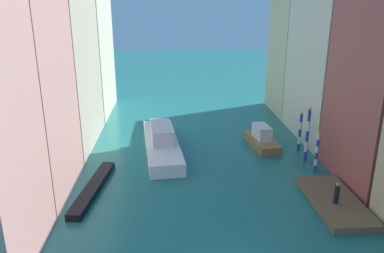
% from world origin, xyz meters
% --- Properties ---
extents(ground_plane, '(154.00, 154.00, 0.00)m').
position_xyz_m(ground_plane, '(0.00, 24.50, 0.00)').
color(ground_plane, '#1E6B66').
extents(building_left_1, '(8.14, 9.06, 15.22)m').
position_xyz_m(building_left_1, '(-14.93, 11.31, 7.62)').
color(building_left_1, tan).
rests_on(building_left_1, ground).
extents(building_left_2, '(8.14, 12.04, 16.81)m').
position_xyz_m(building_left_2, '(-14.93, 21.93, 8.41)').
color(building_left_2, '#BCB299').
rests_on(building_left_2, ground).
extents(building_left_3, '(8.14, 11.64, 15.05)m').
position_xyz_m(building_left_3, '(-14.93, 34.00, 7.54)').
color(building_left_3, beige).
rests_on(building_left_3, ground).
extents(building_right_2, '(8.14, 11.78, 18.76)m').
position_xyz_m(building_right_2, '(14.93, 22.16, 9.39)').
color(building_right_2, beige).
rests_on(building_right_2, ground).
extents(building_right_3, '(8.14, 8.84, 15.57)m').
position_xyz_m(building_right_3, '(14.93, 32.48, 7.79)').
color(building_right_3, beige).
rests_on(building_right_3, ground).
extents(waterfront_dock, '(3.33, 7.61, 0.54)m').
position_xyz_m(waterfront_dock, '(8.97, 7.50, 0.27)').
color(waterfront_dock, brown).
rests_on(waterfront_dock, ground).
extents(person_on_dock, '(0.36, 0.36, 1.61)m').
position_xyz_m(person_on_dock, '(8.70, 6.80, 1.29)').
color(person_on_dock, black).
rests_on(person_on_dock, waterfront_dock).
extents(mooring_pole_0, '(0.30, 0.30, 3.84)m').
position_xyz_m(mooring_pole_0, '(9.69, 13.30, 1.96)').
color(mooring_pole_0, '#1E479E').
rests_on(mooring_pole_0, ground).
extents(mooring_pole_1, '(0.32, 0.32, 5.24)m').
position_xyz_m(mooring_pole_1, '(9.58, 15.56, 2.67)').
color(mooring_pole_1, '#1E479E').
rests_on(mooring_pole_1, ground).
extents(mooring_pole_2, '(0.33, 0.33, 4.10)m').
position_xyz_m(mooring_pole_2, '(9.82, 18.15, 2.10)').
color(mooring_pole_2, '#1E479E').
rests_on(mooring_pole_2, ground).
extents(vaporetto_white, '(4.32, 13.08, 2.69)m').
position_xyz_m(vaporetto_white, '(-3.88, 19.00, 0.91)').
color(vaporetto_white, white).
rests_on(vaporetto_white, ground).
extents(gondola_black, '(2.23, 9.08, 0.54)m').
position_xyz_m(gondola_black, '(-9.19, 10.82, 0.27)').
color(gondola_black, black).
rests_on(gondola_black, ground).
extents(motorboat_0, '(2.80, 6.04, 2.22)m').
position_xyz_m(motorboat_0, '(6.41, 19.75, 0.77)').
color(motorboat_0, olive).
rests_on(motorboat_0, ground).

